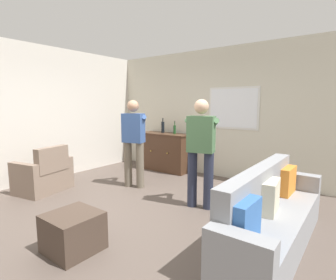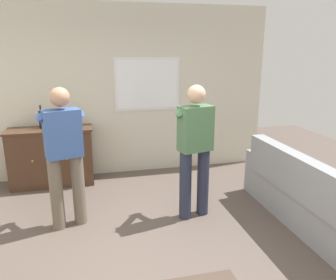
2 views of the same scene
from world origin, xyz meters
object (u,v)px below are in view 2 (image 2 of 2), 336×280
sideboard_cabinet (52,157)px  person_standing_right (195,146)px  bottle_liquor_amber (41,119)px  couch (307,199)px  bottle_wine_green (66,120)px  person_standing_left (64,152)px

sideboard_cabinet → person_standing_right: (1.85, -1.49, 0.48)m
sideboard_cabinet → bottle_liquor_amber: 0.61m
couch → bottle_wine_green: bearing=143.4°
couch → bottle_wine_green: bottle_wine_green is taller
sideboard_cabinet → person_standing_right: person_standing_right is taller
sideboard_cabinet → bottle_wine_green: (0.26, 0.04, 0.56)m
bottle_liquor_amber → person_standing_left: size_ratio=0.21×
couch → bottle_liquor_amber: (-3.19, 2.11, 0.70)m
bottle_liquor_amber → person_standing_right: 2.50m
bottle_wine_green → person_standing_left: 1.42m
bottle_liquor_amber → bottle_wine_green: bearing=-1.9°
sideboard_cabinet → person_standing_left: person_standing_left is taller
sideboard_cabinet → bottle_wine_green: bottle_wine_green is taller
person_standing_right → sideboard_cabinet: bearing=141.1°
couch → sideboard_cabinet: size_ratio=1.82×
person_standing_left → sideboard_cabinet: bearing=102.7°
couch → bottle_wine_green: 3.59m
sideboard_cabinet → bottle_liquor_amber: (-0.10, 0.06, 0.59)m
sideboard_cabinet → person_standing_right: 2.43m
sideboard_cabinet → person_standing_left: bearing=-77.3°
person_standing_left → person_standing_right: size_ratio=1.00×
couch → bottle_liquor_amber: 3.89m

